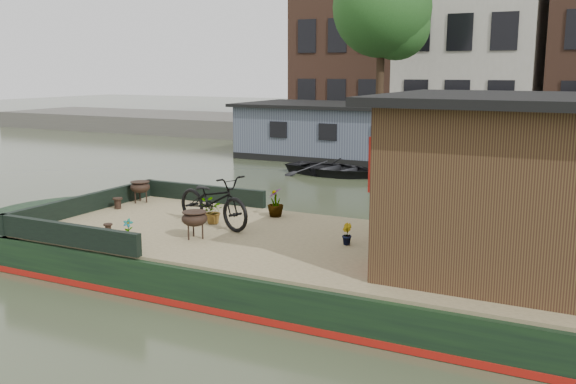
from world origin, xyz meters
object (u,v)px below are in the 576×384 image
at_px(potted_plant_a, 128,229).
at_px(dinghy, 333,165).
at_px(cabin, 528,184).
at_px(brazier_front, 195,225).
at_px(bicycle, 213,200).
at_px(brazier_rear, 140,192).

distance_m(potted_plant_a, dinghy, 11.26).
bearing_deg(cabin, brazier_front, -172.52).
distance_m(bicycle, potted_plant_a, 1.59).
bearing_deg(cabin, dinghy, 125.48).
xyz_separation_m(brazier_front, brazier_rear, (-2.72, 1.90, -0.00)).
bearing_deg(cabin, potted_plant_a, -169.11).
relative_size(cabin, brazier_rear, 8.89).
height_order(brazier_front, dinghy, brazier_front).
bearing_deg(potted_plant_a, dinghy, 95.62).
height_order(cabin, brazier_rear, cabin).
bearing_deg(cabin, bicycle, 178.01).
bearing_deg(brazier_front, dinghy, 101.03).
relative_size(cabin, potted_plant_a, 12.06).
distance_m(brazier_front, brazier_rear, 3.32).
bearing_deg(brazier_rear, potted_plant_a, -54.03).
relative_size(bicycle, potted_plant_a, 5.42).
distance_m(potted_plant_a, brazier_rear, 2.96).
distance_m(cabin, dinghy, 12.42).
bearing_deg(brazier_rear, dinghy, 85.87).
bearing_deg(brazier_front, brazier_rear, 145.11).
relative_size(brazier_front, brazier_rear, 1.02).
relative_size(cabin, dinghy, 1.22).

